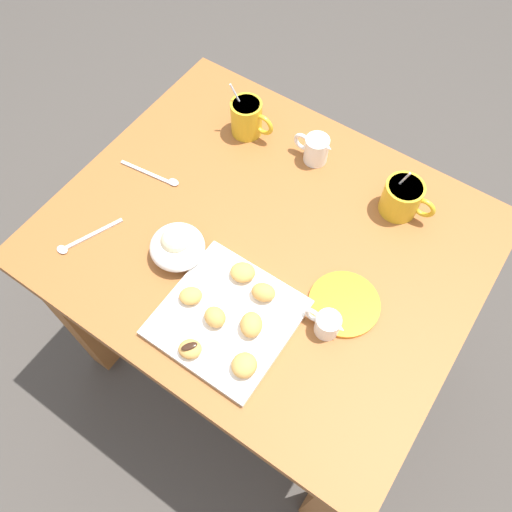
{
  "coord_description": "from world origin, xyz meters",
  "views": [
    {
      "loc": [
        0.34,
        -0.53,
        1.76
      ],
      "look_at": [
        0.02,
        -0.07,
        0.77
      ],
      "focal_mm": 36.11,
      "sensor_mm": 36.0,
      "label": 1
    }
  ],
  "objects_px": {
    "dining_table": "(264,265)",
    "cream_pitcher_white": "(316,148)",
    "ice_cream_bowl": "(177,246)",
    "coffee_mug_mustard_left": "(247,117)",
    "beignet_6": "(215,317)",
    "beignet_0": "(191,296)",
    "chocolate_sauce_pitcher": "(327,324)",
    "coffee_mug_mustard_right": "(403,197)",
    "beignet_3": "(263,292)",
    "saucer_orange_left": "(344,304)",
    "beignet_1": "(190,349)",
    "beignet_4": "(251,325)",
    "beignet_5": "(244,365)",
    "pastry_plate_square": "(227,318)",
    "beignet_2": "(243,272)"
  },
  "relations": [
    {
      "from": "pastry_plate_square",
      "to": "beignet_4",
      "type": "distance_m",
      "value": 0.06
    },
    {
      "from": "dining_table",
      "to": "beignet_3",
      "type": "xyz_separation_m",
      "value": [
        0.09,
        -0.14,
        0.18
      ]
    },
    {
      "from": "dining_table",
      "to": "coffee_mug_mustard_left",
      "type": "xyz_separation_m",
      "value": [
        -0.22,
        0.24,
        0.19
      ]
    },
    {
      "from": "beignet_4",
      "to": "beignet_5",
      "type": "bearing_deg",
      "value": -64.79
    },
    {
      "from": "beignet_0",
      "to": "chocolate_sauce_pitcher",
      "type": "bearing_deg",
      "value": 21.81
    },
    {
      "from": "saucer_orange_left",
      "to": "beignet_4",
      "type": "height_order",
      "value": "beignet_4"
    },
    {
      "from": "cream_pitcher_white",
      "to": "beignet_3",
      "type": "bearing_deg",
      "value": -74.37
    },
    {
      "from": "beignet_6",
      "to": "chocolate_sauce_pitcher",
      "type": "bearing_deg",
      "value": 31.11
    },
    {
      "from": "coffee_mug_mustard_left",
      "to": "beignet_0",
      "type": "bearing_deg",
      "value": -68.99
    },
    {
      "from": "ice_cream_bowl",
      "to": "beignet_6",
      "type": "distance_m",
      "value": 0.19
    },
    {
      "from": "cream_pitcher_white",
      "to": "beignet_1",
      "type": "relative_size",
      "value": 2.2
    },
    {
      "from": "beignet_0",
      "to": "beignet_5",
      "type": "bearing_deg",
      "value": -18.41
    },
    {
      "from": "beignet_6",
      "to": "coffee_mug_mustard_left",
      "type": "bearing_deg",
      "value": 117.76
    },
    {
      "from": "beignet_0",
      "to": "pastry_plate_square",
      "type": "bearing_deg",
      "value": 6.65
    },
    {
      "from": "coffee_mug_mustard_right",
      "to": "beignet_3",
      "type": "bearing_deg",
      "value": -109.56
    },
    {
      "from": "saucer_orange_left",
      "to": "beignet_1",
      "type": "distance_m",
      "value": 0.34
    },
    {
      "from": "pastry_plate_square",
      "to": "beignet_2",
      "type": "xyz_separation_m",
      "value": [
        -0.03,
        0.1,
        0.02
      ]
    },
    {
      "from": "beignet_2",
      "to": "beignet_4",
      "type": "height_order",
      "value": "beignet_4"
    },
    {
      "from": "saucer_orange_left",
      "to": "beignet_6",
      "type": "distance_m",
      "value": 0.28
    },
    {
      "from": "beignet_6",
      "to": "beignet_2",
      "type": "bearing_deg",
      "value": 96.59
    },
    {
      "from": "coffee_mug_mustard_left",
      "to": "cream_pitcher_white",
      "type": "bearing_deg",
      "value": 5.74
    },
    {
      "from": "saucer_orange_left",
      "to": "beignet_1",
      "type": "xyz_separation_m",
      "value": [
        -0.2,
        -0.27,
        0.03
      ]
    },
    {
      "from": "beignet_3",
      "to": "beignet_4",
      "type": "height_order",
      "value": "beignet_4"
    },
    {
      "from": "beignet_0",
      "to": "cream_pitcher_white",
      "type": "bearing_deg",
      "value": 88.57
    },
    {
      "from": "dining_table",
      "to": "beignet_0",
      "type": "distance_m",
      "value": 0.29
    },
    {
      "from": "coffee_mug_mustard_right",
      "to": "ice_cream_bowl",
      "type": "bearing_deg",
      "value": -131.99
    },
    {
      "from": "pastry_plate_square",
      "to": "coffee_mug_mustard_right",
      "type": "xyz_separation_m",
      "value": [
        0.17,
        0.46,
        0.04
      ]
    },
    {
      "from": "beignet_2",
      "to": "beignet_3",
      "type": "relative_size",
      "value": 1.06
    },
    {
      "from": "ice_cream_bowl",
      "to": "cream_pitcher_white",
      "type": "bearing_deg",
      "value": 75.24
    },
    {
      "from": "beignet_0",
      "to": "beignet_4",
      "type": "bearing_deg",
      "value": 6.79
    },
    {
      "from": "coffee_mug_mustard_left",
      "to": "beignet_6",
      "type": "bearing_deg",
      "value": -62.24
    },
    {
      "from": "dining_table",
      "to": "beignet_3",
      "type": "height_order",
      "value": "beignet_3"
    },
    {
      "from": "chocolate_sauce_pitcher",
      "to": "beignet_0",
      "type": "distance_m",
      "value": 0.29
    },
    {
      "from": "pastry_plate_square",
      "to": "beignet_1",
      "type": "xyz_separation_m",
      "value": [
        -0.02,
        -0.1,
        0.02
      ]
    },
    {
      "from": "beignet_4",
      "to": "saucer_orange_left",
      "type": "bearing_deg",
      "value": 51.1
    },
    {
      "from": "coffee_mug_mustard_left",
      "to": "ice_cream_bowl",
      "type": "height_order",
      "value": "coffee_mug_mustard_left"
    },
    {
      "from": "beignet_0",
      "to": "ice_cream_bowl",
      "type": "bearing_deg",
      "value": 141.5
    },
    {
      "from": "cream_pitcher_white",
      "to": "beignet_2",
      "type": "height_order",
      "value": "cream_pitcher_white"
    },
    {
      "from": "dining_table",
      "to": "cream_pitcher_white",
      "type": "bearing_deg",
      "value": 95.18
    },
    {
      "from": "coffee_mug_mustard_left",
      "to": "chocolate_sauce_pitcher",
      "type": "height_order",
      "value": "coffee_mug_mustard_left"
    },
    {
      "from": "saucer_orange_left",
      "to": "beignet_5",
      "type": "relative_size",
      "value": 2.91
    },
    {
      "from": "cream_pitcher_white",
      "to": "saucer_orange_left",
      "type": "bearing_deg",
      "value": -49.83
    },
    {
      "from": "cream_pitcher_white",
      "to": "beignet_1",
      "type": "bearing_deg",
      "value": -84.24
    },
    {
      "from": "coffee_mug_mustard_right",
      "to": "beignet_0",
      "type": "distance_m",
      "value": 0.53
    },
    {
      "from": "dining_table",
      "to": "saucer_orange_left",
      "type": "bearing_deg",
      "value": -11.59
    },
    {
      "from": "beignet_4",
      "to": "coffee_mug_mustard_left",
      "type": "bearing_deg",
      "value": 125.62
    },
    {
      "from": "beignet_6",
      "to": "ice_cream_bowl",
      "type": "bearing_deg",
      "value": 152.57
    },
    {
      "from": "coffee_mug_mustard_left",
      "to": "ice_cream_bowl",
      "type": "distance_m",
      "value": 0.4
    },
    {
      "from": "cream_pitcher_white",
      "to": "saucer_orange_left",
      "type": "distance_m",
      "value": 0.41
    },
    {
      "from": "chocolate_sauce_pitcher",
      "to": "beignet_6",
      "type": "bearing_deg",
      "value": -148.89
    }
  ]
}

